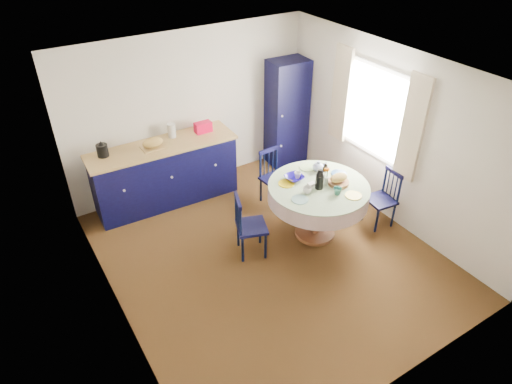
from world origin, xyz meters
TOP-DOWN VIEW (x-y plane):
  - floor at (0.00, 0.00)m, footprint 4.50×4.50m
  - ceiling at (0.00, 0.00)m, footprint 4.50×4.50m
  - wall_back at (0.00, 2.25)m, footprint 4.00×0.02m
  - wall_left at (-2.00, 0.00)m, footprint 0.02×4.50m
  - wall_right at (2.00, 0.00)m, footprint 0.02×4.50m
  - window at (1.95, 0.30)m, footprint 0.10×1.74m
  - kitchen_counter at (-0.64, 1.96)m, footprint 2.24×0.77m
  - pantry_cabinet at (1.66, 2.00)m, footprint 0.67×0.49m
  - dining_table at (0.81, 0.03)m, footprint 1.36×1.36m
  - chair_left at (-0.20, 0.20)m, footprint 0.50×0.51m
  - chair_far at (0.76, 1.04)m, footprint 0.42×0.41m
  - chair_right at (1.77, -0.26)m, footprint 0.41×0.42m
  - mug_a at (0.56, -0.02)m, footprint 0.11×0.11m
  - mug_b at (0.87, -0.26)m, footprint 0.11×0.11m
  - mug_c at (1.09, 0.30)m, footprint 0.12×0.12m
  - mug_d at (0.67, 0.34)m, footprint 0.10×0.10m
  - cobalt_bowl at (0.61, 0.33)m, footprint 0.25×0.25m

SIDE VIEW (x-z plane):
  - floor at x=0.00m, z-range 0.00..0.00m
  - chair_right at x=1.77m, z-range 0.01..0.87m
  - chair_far at x=0.76m, z-range 0.01..0.88m
  - chair_left at x=-0.20m, z-range 0.01..0.91m
  - kitchen_counter at x=-0.64m, z-range -0.11..1.12m
  - dining_table at x=0.81m, z-range 0.15..1.25m
  - cobalt_bowl at x=0.61m, z-range 0.83..0.89m
  - mug_d at x=0.67m, z-range 0.83..0.92m
  - mug_a at x=0.56m, z-range 0.83..0.92m
  - mug_c at x=1.09m, z-range 0.83..0.92m
  - mug_b at x=0.87m, z-range 0.83..0.93m
  - pantry_cabinet at x=1.66m, z-range 0.00..1.84m
  - wall_back at x=0.00m, z-range 0.00..2.50m
  - wall_left at x=-2.00m, z-range 0.00..2.50m
  - wall_right at x=2.00m, z-range 0.00..2.50m
  - window at x=1.95m, z-range 0.80..2.25m
  - ceiling at x=0.00m, z-range 2.50..2.50m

